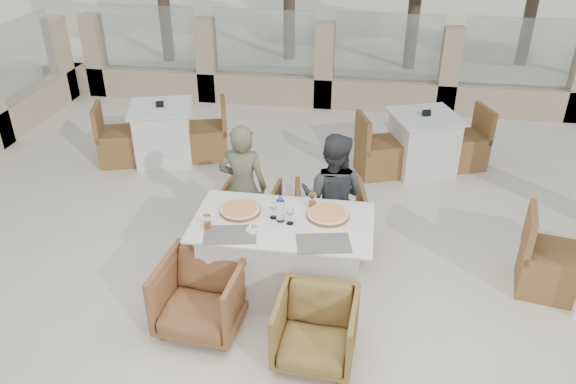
# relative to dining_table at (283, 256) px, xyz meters

# --- Properties ---
(ground) EXTENTS (80.00, 80.00, 0.00)m
(ground) POSITION_rel_dining_table_xyz_m (-0.11, 0.10, -0.39)
(ground) COLOR beige
(ground) RESTS_ON ground
(sand_patch) EXTENTS (30.00, 16.00, 0.01)m
(sand_patch) POSITION_rel_dining_table_xyz_m (-0.11, 14.10, -0.38)
(sand_patch) COLOR #F3ECC7
(sand_patch) RESTS_ON ground
(perimeter_wall_far) EXTENTS (10.00, 0.34, 1.60)m
(perimeter_wall_far) POSITION_rel_dining_table_xyz_m (-0.11, 4.90, 0.42)
(perimeter_wall_far) COLOR tan
(perimeter_wall_far) RESTS_ON ground
(dining_table) EXTENTS (1.60, 0.90, 0.77)m
(dining_table) POSITION_rel_dining_table_xyz_m (0.00, 0.00, 0.00)
(dining_table) COLOR silver
(dining_table) RESTS_ON ground
(placemat_near_left) EXTENTS (0.50, 0.38, 0.00)m
(placemat_near_left) POSITION_rel_dining_table_xyz_m (-0.41, -0.28, 0.39)
(placemat_near_left) COLOR #615A53
(placemat_near_left) RESTS_ON dining_table
(placemat_near_right) EXTENTS (0.50, 0.38, 0.00)m
(placemat_near_right) POSITION_rel_dining_table_xyz_m (0.39, -0.29, 0.39)
(placemat_near_right) COLOR #605A52
(placemat_near_right) RESTS_ON dining_table
(pizza_left) EXTENTS (0.48, 0.48, 0.05)m
(pizza_left) POSITION_rel_dining_table_xyz_m (-0.41, 0.09, 0.41)
(pizza_left) COLOR #C84C1B
(pizza_left) RESTS_ON dining_table
(pizza_right) EXTENTS (0.47, 0.47, 0.05)m
(pizza_right) POSITION_rel_dining_table_xyz_m (0.39, 0.14, 0.41)
(pizza_right) COLOR #CF531C
(pizza_right) RESTS_ON dining_table
(water_bottle) EXTENTS (0.09, 0.09, 0.25)m
(water_bottle) POSITION_rel_dining_table_xyz_m (-0.02, 0.00, 0.51)
(water_bottle) COLOR #C2E8FF
(water_bottle) RESTS_ON dining_table
(wine_glass_centre) EXTENTS (0.10, 0.10, 0.18)m
(wine_glass_centre) POSITION_rel_dining_table_xyz_m (-0.09, 0.04, 0.48)
(wine_glass_centre) COLOR white
(wine_glass_centre) RESTS_ON dining_table
(wine_glass_near) EXTENTS (0.10, 0.10, 0.18)m
(wine_glass_near) POSITION_rel_dining_table_xyz_m (0.07, -0.03, 0.48)
(wine_glass_near) COLOR white
(wine_glass_near) RESTS_ON dining_table
(beer_glass_left) EXTENTS (0.08, 0.08, 0.13)m
(beer_glass_left) POSITION_rel_dining_table_xyz_m (-0.63, -0.20, 0.45)
(beer_glass_left) COLOR orange
(beer_glass_left) RESTS_ON dining_table
(beer_glass_right) EXTENTS (0.08, 0.08, 0.14)m
(beer_glass_right) POSITION_rel_dining_table_xyz_m (0.23, 0.29, 0.45)
(beer_glass_right) COLOR gold
(beer_glass_right) RESTS_ON dining_table
(olive_dish) EXTENTS (0.14, 0.14, 0.04)m
(olive_dish) POSITION_rel_dining_table_xyz_m (-0.22, -0.18, 0.41)
(olive_dish) COLOR silver
(olive_dish) RESTS_ON dining_table
(armchair_far_left) EXTENTS (0.62, 0.64, 0.54)m
(armchair_far_left) POSITION_rel_dining_table_xyz_m (-0.52, 0.99, -0.11)
(armchair_far_left) COLOR olive
(armchair_far_left) RESTS_ON ground
(armchair_far_right) EXTENTS (0.82, 0.84, 0.66)m
(armchair_far_right) POSITION_rel_dining_table_xyz_m (0.36, 0.82, -0.05)
(armchair_far_right) COLOR brown
(armchair_far_right) RESTS_ON ground
(armchair_near_left) EXTENTS (0.75, 0.77, 0.65)m
(armchair_near_left) POSITION_rel_dining_table_xyz_m (-0.61, -0.58, -0.06)
(armchair_near_left) COLOR brown
(armchair_near_left) RESTS_ON ground
(armchair_near_right) EXTENTS (0.66, 0.68, 0.59)m
(armchair_near_right) POSITION_rel_dining_table_xyz_m (0.40, -0.80, -0.09)
(armchair_near_right) COLOR olive
(armchair_near_right) RESTS_ON ground
(diner_left) EXTENTS (0.50, 0.33, 1.36)m
(diner_left) POSITION_rel_dining_table_xyz_m (-0.53, 0.71, 0.30)
(diner_left) COLOR #5D5D43
(diner_left) RESTS_ON ground
(diner_right) EXTENTS (0.73, 0.61, 1.35)m
(diner_right) POSITION_rel_dining_table_xyz_m (0.39, 0.65, 0.29)
(diner_right) COLOR #333538
(diner_right) RESTS_ON ground
(bg_table_a) EXTENTS (1.81, 1.26, 0.77)m
(bg_table_a) POSITION_rel_dining_table_xyz_m (-2.06, 2.52, 0.00)
(bg_table_a) COLOR white
(bg_table_a) RESTS_ON ground
(bg_table_b) EXTENTS (1.82, 1.33, 0.77)m
(bg_table_b) POSITION_rel_dining_table_xyz_m (1.40, 2.75, 0.00)
(bg_table_b) COLOR silver
(bg_table_b) RESTS_ON ground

